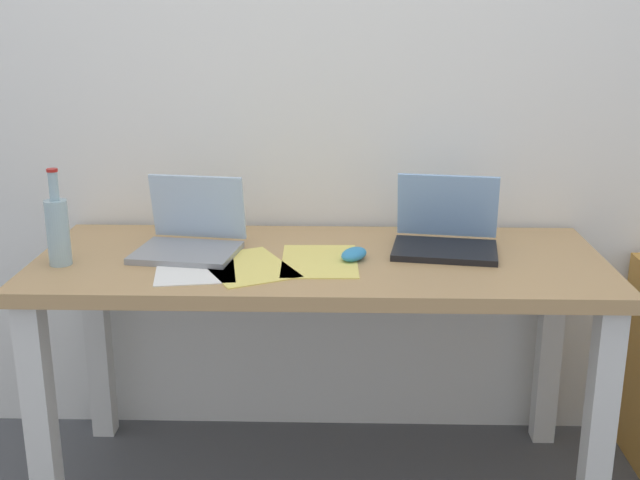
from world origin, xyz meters
TOP-DOWN VIEW (x-y plane):
  - ground_plane at (0.00, 0.00)m, footprint 8.00×8.00m
  - back_wall at (0.00, 0.38)m, footprint 5.20×0.08m
  - desk at (0.00, 0.00)m, footprint 1.61×0.65m
  - laptop_left at (-0.38, 0.04)m, footprint 0.32×0.29m
  - laptop_right at (0.36, 0.08)m, footprint 0.33×0.28m
  - beer_bottle at (-0.71, -0.09)m, footprint 0.06×0.06m
  - computer_mouse at (0.10, -0.03)m, footprint 0.10×0.12m
  - paper_sheet_front_left at (-0.34, -0.10)m, footprint 0.26×0.33m
  - paper_sheet_center at (0.00, -0.04)m, footprint 0.22×0.30m
  - paper_yellow_folder at (-0.20, -0.10)m, footprint 0.32×0.36m

SIDE VIEW (x-z plane):
  - ground_plane at x=0.00m, z-range 0.00..0.00m
  - desk at x=0.00m, z-range 0.25..0.98m
  - paper_sheet_front_left at x=-0.34m, z-range 0.72..0.73m
  - paper_sheet_center at x=0.00m, z-range 0.72..0.73m
  - paper_yellow_folder at x=-0.20m, z-range 0.72..0.73m
  - computer_mouse at x=0.10m, z-range 0.72..0.76m
  - laptop_left at x=-0.38m, z-range 0.66..0.87m
  - laptop_right at x=0.36m, z-range 0.66..0.87m
  - beer_bottle at x=-0.71m, z-range 0.69..0.96m
  - back_wall at x=0.00m, z-range 0.00..2.60m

